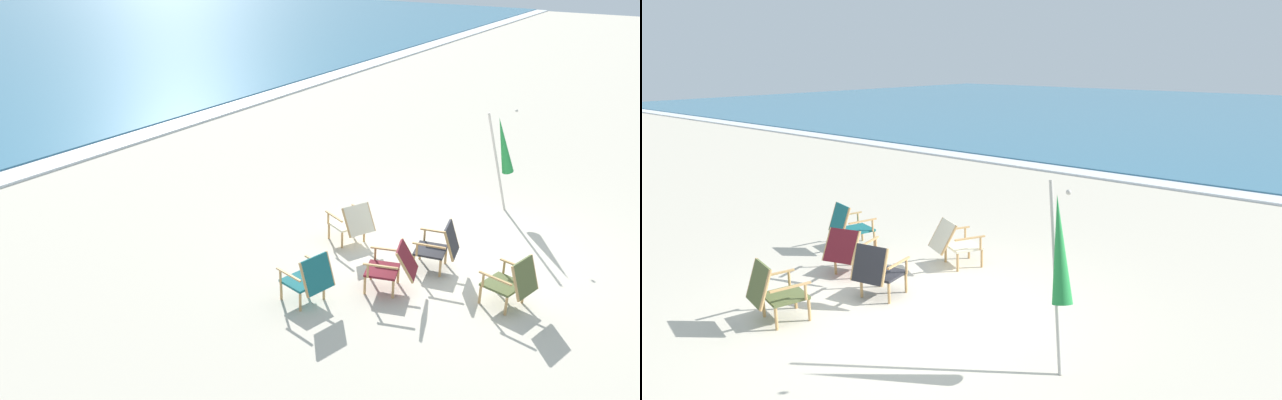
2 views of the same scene
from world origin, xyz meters
TOP-DOWN VIEW (x-y plane):
  - ground_plane at (0.00, 0.00)m, footprint 80.00×80.00m
  - surf_band at (0.00, 9.90)m, footprint 80.00×1.10m
  - beach_chair_front_right at (-1.75, 0.33)m, footprint 0.78×0.90m
  - beach_chair_front_left at (-1.22, -1.33)m, footprint 0.71×0.78m
  - beach_chair_far_center at (-0.76, 1.66)m, footprint 0.84×0.93m
  - beach_chair_mid_center at (-2.78, 1.17)m, footprint 0.71×0.79m
  - beach_chair_back_right at (-0.75, 0.01)m, footprint 0.70×0.78m
  - umbrella_furled_green at (2.10, 0.04)m, footprint 0.60×0.55m

SIDE VIEW (x-z plane):
  - ground_plane at x=0.00m, z-range 0.00..0.00m
  - surf_band at x=0.00m, z-range 0.00..0.06m
  - beach_chair_front_right at x=-1.75m, z-range 0.03..0.81m
  - beach_chair_far_center at x=-0.76m, z-range 0.03..0.81m
  - beach_chair_mid_center at x=-2.78m, z-range 0.02..0.84m
  - beach_chair_back_right at x=-0.75m, z-range 0.02..0.84m
  - beach_chair_front_left at x=-1.22m, z-range 0.02..0.84m
  - umbrella_furled_green at x=2.10m, z-range 0.31..2.37m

